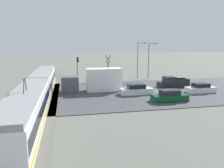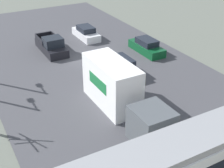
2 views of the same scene
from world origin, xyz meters
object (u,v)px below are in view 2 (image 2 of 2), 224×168
Objects in this scene: sedan_car_0 at (86,33)px; sedan_car_2 at (147,47)px; sedan_car_1 at (122,66)px; pickup_truck at (52,46)px; box_truck at (120,92)px.

sedan_car_2 is at bearing -61.43° from sedan_car_0.
sedan_car_1 is at bearing 31.37° from sedan_car_2.
pickup_truck is 1.18× the size of sedan_car_0.
box_truck reaches higher than pickup_truck.
pickup_truck is (0.62, -13.34, -0.95)m from box_truck.
sedan_car_1 is 5.57m from sedan_car_2.
pickup_truck is 8.83m from sedan_car_1.
sedan_car_0 is at bearing -105.75° from box_truck.
pickup_truck is 5.38m from sedan_car_0.
sedan_car_0 is 7.99m from sedan_car_2.
box_truck reaches higher than sedan_car_0.
box_truck is 1.77× the size of pickup_truck.
sedan_car_2 is (-4.76, -2.90, 0.00)m from sedan_car_1.
box_truck is 16.04m from sedan_car_0.
sedan_car_2 is at bearing 150.61° from pickup_truck.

